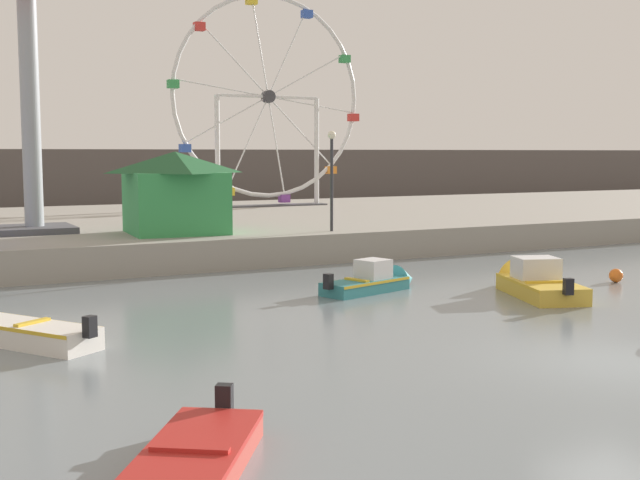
# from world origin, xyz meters

# --- Properties ---
(ground_plane) EXTENTS (240.00, 240.00, 0.00)m
(ground_plane) POSITION_xyz_m (0.00, 0.00, 0.00)
(ground_plane) COLOR slate
(quay_promenade) EXTENTS (110.00, 21.60, 1.12)m
(quay_promenade) POSITION_xyz_m (0.00, 26.09, 0.56)
(quay_promenade) COLOR gray
(quay_promenade) RESTS_ON ground_plane
(distant_town_skyline) EXTENTS (140.00, 3.00, 4.40)m
(distant_town_skyline) POSITION_xyz_m (0.00, 52.77, 2.20)
(distant_town_skyline) COLOR #564C47
(distant_town_skyline) RESTS_ON ground_plane
(motorboat_teal_painted) EXTENTS (3.85, 2.02, 1.26)m
(motorboat_teal_painted) POSITION_xyz_m (0.29, 9.49, 0.29)
(motorboat_teal_painted) COLOR teal
(motorboat_teal_painted) RESTS_ON ground_plane
(motorboat_mustard_yellow) EXTENTS (2.76, 4.44, 1.57)m
(motorboat_mustard_yellow) POSITION_xyz_m (4.09, 7.04, 0.33)
(motorboat_mustard_yellow) COLOR gold
(motorboat_mustard_yellow) RESTS_ON ground_plane
(ferris_wheel_white_frame) EXTENTS (11.54, 1.20, 11.81)m
(ferris_wheel_white_frame) POSITION_xyz_m (6.37, 31.29, 7.05)
(ferris_wheel_white_frame) COLOR silver
(ferris_wheel_white_frame) RESTS_ON quay_promenade
(drop_tower_steel_tower) EXTENTS (2.80, 2.80, 15.30)m
(drop_tower_steel_tower) POSITION_xyz_m (-7.84, 21.19, 8.22)
(drop_tower_steel_tower) COLOR #999EA3
(drop_tower_steel_tower) RESTS_ON quay_promenade
(carnival_booth_green_kiosk) EXTENTS (4.00, 3.85, 3.06)m
(carnival_booth_green_kiosk) POSITION_xyz_m (-3.15, 18.40, 2.71)
(carnival_booth_green_kiosk) COLOR #33934C
(carnival_booth_green_kiosk) RESTS_ON quay_promenade
(promenade_lamp_near) EXTENTS (0.32, 0.32, 3.85)m
(promenade_lamp_near) POSITION_xyz_m (2.42, 16.42, 3.64)
(promenade_lamp_near) COLOR #2D2D33
(promenade_lamp_near) RESTS_ON quay_promenade
(mooring_buoy_orange) EXTENTS (0.44, 0.44, 0.44)m
(mooring_buoy_orange) POSITION_xyz_m (7.87, 7.30, 0.22)
(mooring_buoy_orange) COLOR orange
(mooring_buoy_orange) RESTS_ON ground_plane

